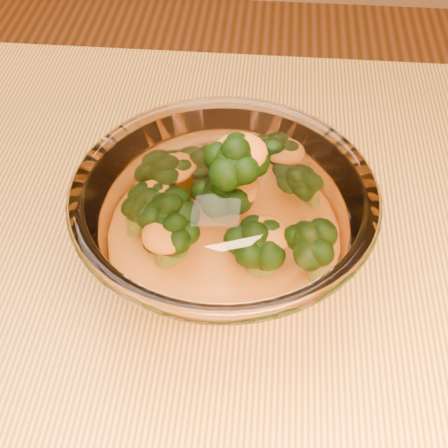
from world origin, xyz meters
name	(u,v)px	position (x,y,z in m)	size (l,w,h in m)	color
table	(223,371)	(0.00, 0.00, 0.65)	(1.20, 0.80, 0.75)	gold
glass_bowl	(224,228)	(0.00, 0.04, 0.81)	(0.24, 0.24, 0.11)	white
cheese_sauce	(224,246)	(0.00, 0.04, 0.78)	(0.14, 0.14, 0.04)	orange
broccoli_heap	(223,204)	(0.00, 0.06, 0.82)	(0.17, 0.15, 0.09)	black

